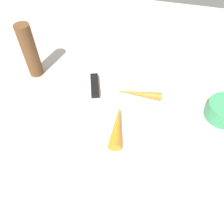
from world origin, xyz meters
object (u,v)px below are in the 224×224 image
object	(u,v)px
carrot_long	(138,93)
cutting_board	(112,113)
pepper_grinder	(30,51)
knife	(95,89)
carrot_short	(117,125)
small_bowl	(224,111)

from	to	relation	value
carrot_long	cutting_board	bearing A→B (deg)	49.93
pepper_grinder	knife	bearing A→B (deg)	-10.73
cutting_board	carrot_short	bearing A→B (deg)	-61.97
cutting_board	carrot_short	xyz separation A→B (m)	(0.03, -0.05, 0.02)
cutting_board	knife	world-z (taller)	knife
carrot_short	pepper_grinder	size ratio (longest dim) A/B	0.78
knife	pepper_grinder	bearing A→B (deg)	-121.13
carrot_long	pepper_grinder	distance (m)	0.33
carrot_short	pepper_grinder	distance (m)	0.33
cutting_board	pepper_grinder	size ratio (longest dim) A/B	2.27
carrot_long	small_bowl	xyz separation A→B (m)	(0.22, -0.00, -0.00)
carrot_short	carrot_long	world-z (taller)	carrot_short
knife	cutting_board	bearing A→B (deg)	25.82
cutting_board	carrot_long	distance (m)	0.09
carrot_long	small_bowl	size ratio (longest dim) A/B	1.41
carrot_short	carrot_long	xyz separation A→B (m)	(0.03, 0.12, -0.00)
cutting_board	knife	size ratio (longest dim) A/B	1.85
carrot_short	carrot_long	bearing A→B (deg)	-20.62
carrot_short	pepper_grinder	bearing A→B (deg)	54.97
small_bowl	cutting_board	bearing A→B (deg)	-165.77
small_bowl	carrot_short	bearing A→B (deg)	-154.75
pepper_grinder	carrot_short	bearing A→B (deg)	-27.05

